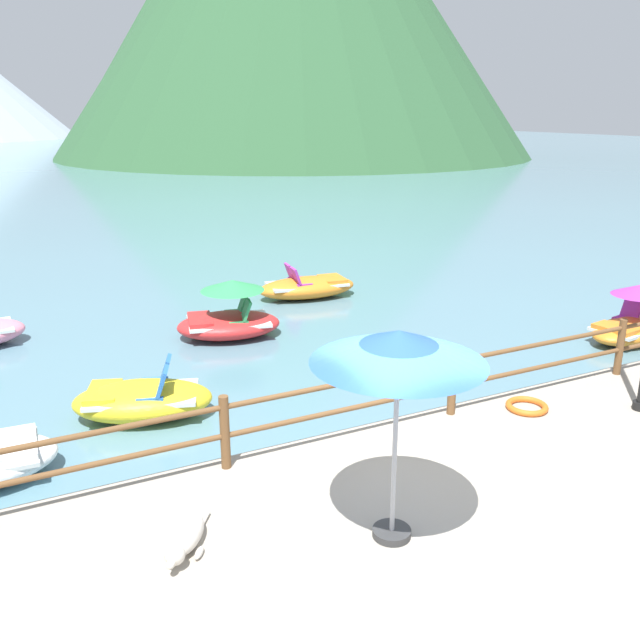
{
  "coord_description": "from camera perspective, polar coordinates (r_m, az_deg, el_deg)",
  "views": [
    {
      "loc": [
        -3.94,
        -5.51,
        4.61
      ],
      "look_at": [
        1.31,
        5.0,
        0.9
      ],
      "focal_mm": 37.66,
      "sensor_mm": 36.0,
      "label": 1
    }
  ],
  "objects": [
    {
      "name": "ground_plane",
      "position": [
        45.91,
        -21.88,
        10.54
      ],
      "size": [
        200.0,
        200.0,
        0.0
      ],
      "primitive_type": "plane",
      "color": "slate"
    },
    {
      "name": "promenade_dock",
      "position": [
        6.78,
        19.33,
        -24.25
      ],
      "size": [
        28.0,
        8.0,
        0.4
      ],
      "primitive_type": "cube",
      "color": "#A39989",
      "rests_on": "ground"
    },
    {
      "name": "dock_railing",
      "position": [
        8.87,
        2.4,
        -6.72
      ],
      "size": [
        23.92,
        0.12,
        0.95
      ],
      "color": "brown",
      "rests_on": "promenade_dock"
    },
    {
      "name": "beach_umbrella",
      "position": [
        6.35,
        6.69,
        -2.53
      ],
      "size": [
        1.7,
        1.7,
        2.24
      ],
      "color": "#B2B2B7",
      "rests_on": "promenade_dock"
    },
    {
      "name": "dog_resting",
      "position": [
        7.15,
        -11.31,
        -17.75
      ],
      "size": [
        0.7,
        0.9,
        0.26
      ],
      "color": "beige",
      "rests_on": "promenade_dock"
    },
    {
      "name": "life_ring",
      "position": [
        10.36,
        17.17,
        -7.02
      ],
      "size": [
        0.61,
        0.61,
        0.09
      ],
      "primitive_type": "torus",
      "color": "orange",
      "rests_on": "promenade_dock"
    },
    {
      "name": "pedal_boat_0",
      "position": [
        17.08,
        -1.07,
        2.84
      ],
      "size": [
        2.64,
        1.46,
        0.86
      ],
      "color": "orange",
      "rests_on": "ground"
    },
    {
      "name": "pedal_boat_1",
      "position": [
        10.84,
        -14.87,
        -6.54
      ],
      "size": [
        2.41,
        1.84,
        0.89
      ],
      "color": "yellow",
      "rests_on": "ground"
    },
    {
      "name": "pedal_boat_2",
      "position": [
        15.26,
        24.97,
        -0.24
      ],
      "size": [
        2.29,
        1.45,
        1.18
      ],
      "color": "orange",
      "rests_on": "ground"
    },
    {
      "name": "pedal_boat_6",
      "position": [
        14.2,
        -7.75,
        0.22
      ],
      "size": [
        2.41,
        1.84,
        1.23
      ],
      "color": "red",
      "rests_on": "ground"
    }
  ]
}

